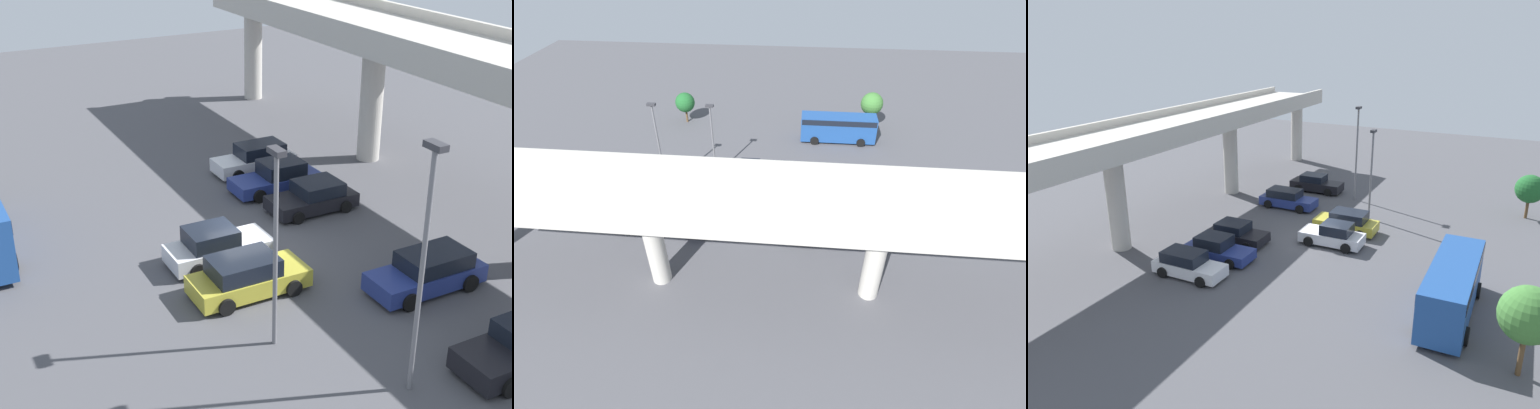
# 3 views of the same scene
# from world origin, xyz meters

# --- Properties ---
(ground_plane) EXTENTS (92.07, 92.07, 0.00)m
(ground_plane) POSITION_xyz_m (0.00, 0.00, 0.00)
(ground_plane) COLOR #4C4C51
(highway_overpass) EXTENTS (44.27, 6.18, 8.30)m
(highway_overpass) POSITION_xyz_m (0.00, 11.76, 6.73)
(highway_overpass) COLOR #BCB7AD
(highway_overpass) RESTS_ON ground_plane
(parked_car_0) EXTENTS (2.06, 4.52, 1.59)m
(parked_car_0) POSITION_xyz_m (-8.46, 5.09, 0.76)
(parked_car_0) COLOR silver
(parked_car_0) RESTS_ON ground_plane
(parked_car_1) EXTENTS (2.18, 4.70, 1.58)m
(parked_car_1) POSITION_xyz_m (-5.60, 4.85, 0.72)
(parked_car_1) COLOR navy
(parked_car_1) RESTS_ON ground_plane
(parked_car_2) EXTENTS (2.25, 4.32, 1.46)m
(parked_car_2) POSITION_xyz_m (-2.66, 5.21, 0.68)
(parked_car_2) COLOR black
(parked_car_2) RESTS_ON ground_plane
(parked_car_3) EXTENTS (2.15, 4.44, 1.64)m
(parked_car_3) POSITION_xyz_m (-0.08, -1.19, 0.75)
(parked_car_3) COLOR silver
(parked_car_3) RESTS_ON ground_plane
(parked_car_4) EXTENTS (2.22, 4.66, 1.61)m
(parked_car_4) POSITION_xyz_m (2.73, -1.19, 0.77)
(parked_car_4) COLOR gold
(parked_car_4) RESTS_ON ground_plane
(parked_car_5) EXTENTS (2.13, 4.79, 1.58)m
(parked_car_5) POSITION_xyz_m (5.73, 5.25, 0.76)
(parked_car_5) COLOR navy
(parked_car_5) RESTS_ON ground_plane
(lamp_post_near_aisle) EXTENTS (0.70, 0.35, 7.23)m
(lamp_post_near_aisle) POSITION_xyz_m (6.11, -1.86, 4.29)
(lamp_post_near_aisle) COLOR slate
(lamp_post_near_aisle) RESTS_ON ground_plane
(lamp_post_mid_lot) EXTENTS (0.70, 0.35, 8.30)m
(lamp_post_mid_lot) POSITION_xyz_m (10.25, 0.75, 4.84)
(lamp_post_mid_lot) COLOR slate
(lamp_post_mid_lot) RESTS_ON ground_plane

